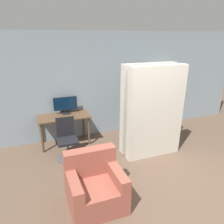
{
  "coord_description": "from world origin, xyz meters",
  "views": [
    {
      "loc": [
        -2.08,
        -2.5,
        2.57
      ],
      "look_at": [
        -0.51,
        1.57,
        1.05
      ],
      "focal_mm": 35.0,
      "sensor_mm": 36.0,
      "label": 1
    }
  ],
  "objects": [
    {
      "name": "mattress_near",
      "position": [
        0.38,
        1.26,
        1.02
      ],
      "size": [
        1.27,
        0.24,
        2.03
      ],
      "color": "beige",
      "rests_on": "ground"
    },
    {
      "name": "mattress_far",
      "position": [
        0.38,
        1.62,
        1.02
      ],
      "size": [
        1.27,
        0.23,
        2.03
      ],
      "color": "beige",
      "rests_on": "ground"
    },
    {
      "name": "desk",
      "position": [
        -1.39,
        2.54,
        0.64
      ],
      "size": [
        1.23,
        0.63,
        0.75
      ],
      "color": "brown",
      "rests_on": "ground"
    },
    {
      "name": "ground_plane",
      "position": [
        0.0,
        0.0,
        0.0
      ],
      "size": [
        16.0,
        16.0,
        0.0
      ],
      "primitive_type": "plane",
      "color": "brown"
    },
    {
      "name": "monitor",
      "position": [
        -1.3,
        2.71,
        0.97
      ],
      "size": [
        0.58,
        0.25,
        0.42
      ],
      "color": "black",
      "rests_on": "desk"
    },
    {
      "name": "armchair",
      "position": [
        -1.3,
        0.29,
        0.32
      ],
      "size": [
        0.85,
        0.8,
        0.85
      ],
      "color": "#934C3D",
      "rests_on": "ground"
    },
    {
      "name": "bookshelf",
      "position": [
        1.36,
        2.74,
        0.82
      ],
      "size": [
        0.63,
        0.3,
        1.65
      ],
      "color": "beige",
      "rests_on": "ground"
    },
    {
      "name": "wall_back",
      "position": [
        0.0,
        2.89,
        1.35
      ],
      "size": [
        8.0,
        0.06,
        2.7
      ],
      "color": "gray",
      "rests_on": "ground"
    },
    {
      "name": "office_chair",
      "position": [
        -1.45,
        1.87,
        0.36
      ],
      "size": [
        0.52,
        0.52,
        0.9
      ],
      "color": "#4C4C51",
      "rests_on": "ground"
    }
  ]
}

